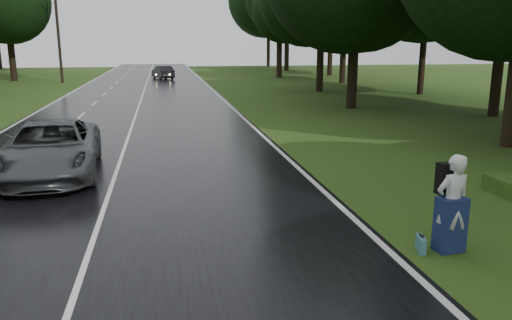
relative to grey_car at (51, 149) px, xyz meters
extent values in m
plane|color=#2E4C16|center=(1.90, -6.68, -0.87)|extent=(160.00, 160.00, 0.00)
cube|color=black|center=(1.90, 13.32, -0.85)|extent=(12.00, 140.00, 0.04)
cube|color=silver|center=(1.90, 13.32, -0.83)|extent=(0.12, 140.00, 0.01)
imported|color=#434447|center=(0.00, 0.00, 0.00)|extent=(3.23, 6.19, 1.66)
imported|color=black|center=(3.56, 42.08, -0.10)|extent=(2.63, 4.68, 1.46)
imported|color=silver|center=(8.90, -7.48, 0.11)|extent=(0.77, 0.56, 1.97)
cube|color=navy|center=(8.90, -7.48, -0.32)|extent=(0.59, 0.43, 1.10)
cube|color=black|center=(8.94, -7.19, 0.55)|extent=(0.47, 0.29, 0.63)
cube|color=teal|center=(8.35, -7.41, -0.72)|extent=(0.24, 0.45, 0.31)
camera|label=1|loc=(3.44, -15.93, 3.17)|focal=35.22mm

